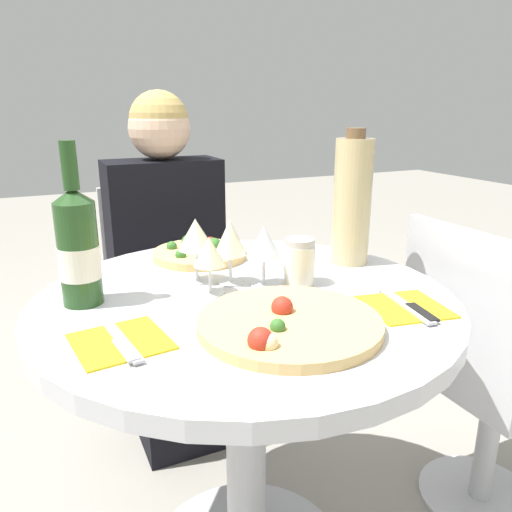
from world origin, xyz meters
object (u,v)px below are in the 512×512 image
at_px(tall_carafe, 352,201).
at_px(wine_bottle, 78,247).
at_px(dining_table, 246,370).
at_px(chair_empty_side, 482,381).
at_px(seated_diner, 173,284).
at_px(chair_behind_diner, 165,305).
at_px(pizza_large, 288,323).

bearing_deg(tall_carafe, wine_bottle, -179.85).
relative_size(dining_table, tall_carafe, 2.66).
relative_size(chair_empty_side, wine_bottle, 2.60).
xyz_separation_m(seated_diner, chair_empty_side, (0.63, -0.75, -0.13)).
height_order(chair_behind_diner, chair_empty_side, same).
relative_size(dining_table, chair_empty_side, 1.06).
bearing_deg(chair_behind_diner, dining_table, 88.47).
height_order(chair_empty_side, tall_carafe, tall_carafe).
bearing_deg(wine_bottle, seated_diner, 59.41).
distance_m(chair_behind_diner, wine_bottle, 0.89).
xyz_separation_m(seated_diner, pizza_large, (-0.02, -0.85, 0.21)).
bearing_deg(seated_diner, pizza_large, 88.68).
xyz_separation_m(chair_behind_diner, wine_bottle, (-0.34, -0.70, 0.44)).
bearing_deg(tall_carafe, seated_diner, 118.78).
relative_size(chair_behind_diner, wine_bottle, 2.60).
distance_m(chair_behind_diner, seated_diner, 0.18).
relative_size(dining_table, pizza_large, 2.66).
bearing_deg(pizza_large, seated_diner, 88.68).
bearing_deg(wine_bottle, dining_table, -17.06).
bearing_deg(chair_behind_diner, chair_empty_side, 125.75).
distance_m(pizza_large, wine_bottle, 0.44).
bearing_deg(pizza_large, chair_empty_side, 8.83).
relative_size(dining_table, chair_behind_diner, 1.06).
xyz_separation_m(pizza_large, wine_bottle, (-0.32, 0.28, 0.11)).
distance_m(chair_empty_side, wine_bottle, 1.08).
bearing_deg(seated_diner, chair_empty_side, 130.15).
bearing_deg(wine_bottle, pizza_large, -41.92).
xyz_separation_m(dining_table, pizza_large, (0.00, -0.19, 0.19)).
relative_size(seated_diner, chair_empty_side, 1.39).
relative_size(chair_behind_diner, tall_carafe, 2.52).
xyz_separation_m(dining_table, wine_bottle, (-0.31, 0.10, 0.30)).
bearing_deg(tall_carafe, chair_empty_side, -29.76).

